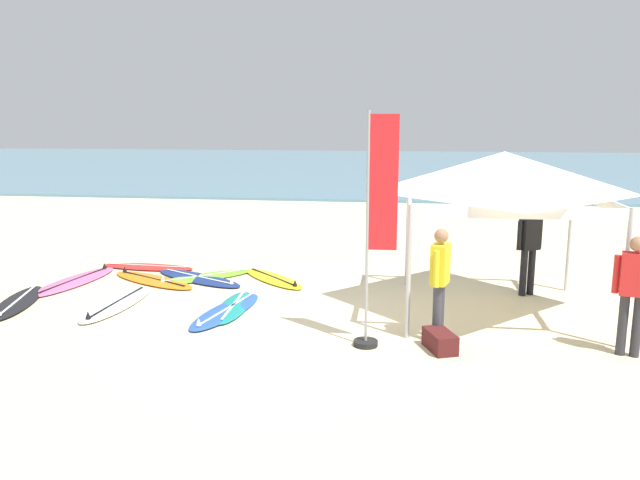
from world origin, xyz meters
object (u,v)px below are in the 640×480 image
surfboard_red (147,267)px  person_yellow (440,277)px  surfboard_lime (204,277)px  surfboard_orange (153,280)px  surfboard_pink (75,281)px  surfboard_navy (199,278)px  surfboard_teal (233,307)px  person_red (633,288)px  person_black (529,244)px  surfboard_yellow (273,279)px  surfboard_black (18,302)px  surfboard_blue (226,311)px  surfboard_white (117,304)px  gear_bag_near_tent (440,341)px  canopy_tent (504,173)px  banner_flag (375,241)px

surfboard_red → person_yellow: size_ratio=1.27×
surfboard_lime → person_yellow: size_ratio=1.18×
surfboard_orange → surfboard_red: bearing=118.0°
surfboard_pink → surfboard_navy: size_ratio=1.07×
surfboard_teal → person_red: 6.32m
person_black → surfboard_yellow: bearing=175.1°
surfboard_lime → surfboard_black: bearing=-141.8°
surfboard_navy → surfboard_blue: (1.18, -2.09, 0.00)m
surfboard_black → surfboard_orange: bearing=45.0°
surfboard_white → person_red: (8.20, -1.29, 0.95)m
surfboard_black → person_red: person_red is taller
surfboard_pink → gear_bag_near_tent: size_ratio=4.19×
canopy_tent → person_black: bearing=57.6°
canopy_tent → surfboard_navy: bearing=166.6°
surfboard_red → banner_flag: banner_flag is taller
surfboard_teal → surfboard_lime: size_ratio=0.95×
person_red → surfboard_teal: bearing=167.1°
surfboard_black → surfboard_red: bearing=66.8°
surfboard_blue → gear_bag_near_tent: bearing=-19.7°
canopy_tent → surfboard_blue: (-4.61, -0.72, -2.35)m
surfboard_pink → surfboard_black: (-0.26, -1.51, 0.00)m
surfboard_navy → surfboard_orange: same height
surfboard_blue → surfboard_navy: bearing=119.4°
surfboard_blue → person_black: (5.32, 1.84, 0.95)m
gear_bag_near_tent → surfboard_red: bearing=146.0°
surfboard_white → surfboard_teal: bearing=2.8°
surfboard_black → person_yellow: size_ratio=1.30×
person_yellow → surfboard_orange: bearing=154.4°
person_black → surfboard_orange: bearing=-179.9°
surfboard_white → surfboard_lime: 2.24m
canopy_tent → banner_flag: 2.92m
canopy_tent → surfboard_yellow: size_ratio=1.72×
surfboard_teal → surfboard_blue: 0.28m
person_red → gear_bag_near_tent: (-2.61, -0.15, -0.85)m
surfboard_orange → banner_flag: bearing=-33.3°
surfboard_navy → surfboard_blue: size_ratio=1.03×
person_black → gear_bag_near_tent: size_ratio=2.85×
surfboard_navy → person_black: (6.50, -0.26, 0.95)m
surfboard_pink → surfboard_blue: 3.92m
surfboard_pink → gear_bag_near_tent: gear_bag_near_tent is taller
surfboard_black → banner_flag: (6.45, -1.25, 1.54)m
person_red → person_black: same height
surfboard_navy → surfboard_white: bearing=-114.3°
surfboard_teal → person_black: (5.26, 1.56, 0.95)m
surfboard_pink → surfboard_orange: bearing=10.6°
surfboard_black → person_yellow: (7.40, -0.88, 0.95)m
surfboard_teal → surfboard_lime: bearing=121.1°
surfboard_lime → surfboard_white: bearing=-115.0°
surfboard_white → surfboard_black: 1.82m
canopy_tent → person_yellow: size_ratio=1.86×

